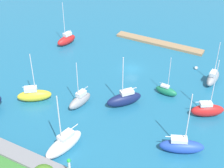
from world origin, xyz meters
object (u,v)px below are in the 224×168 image
pier_dock (159,43)px  harbor_beacon (69,167)px  sailboat_navy_lone_north (124,99)px  sailboat_blue_near_pier (182,146)px  sailboat_red_center_basin (66,40)px  sailboat_gray_inner_mooring (213,78)px  sailboat_green_off_beacon (166,91)px  sailboat_yellow_west_end (34,95)px  sailboat_white_along_channel (64,144)px  sailboat_gray_far_south (80,100)px  mooring_buoy_white (196,68)px  sailboat_red_far_north (207,110)px

pier_dock → harbor_beacon: harbor_beacon is taller
sailboat_navy_lone_north → sailboat_blue_near_pier: bearing=103.1°
harbor_beacon → sailboat_red_center_basin: 45.58m
sailboat_blue_near_pier → sailboat_gray_inner_mooring: bearing=68.1°
sailboat_green_off_beacon → sailboat_blue_near_pier: sailboat_blue_near_pier is taller
sailboat_red_center_basin → sailboat_navy_lone_north: 29.46m
sailboat_red_center_basin → sailboat_navy_lone_north: size_ratio=1.06×
sailboat_yellow_west_end → sailboat_blue_near_pier: (-30.14, -0.41, -0.08)m
sailboat_green_off_beacon → sailboat_gray_inner_mooring: size_ratio=0.92×
sailboat_green_off_beacon → sailboat_white_along_channel: 24.50m
sailboat_gray_far_south → sailboat_green_off_beacon: (-13.44, -11.36, -0.26)m
sailboat_yellow_west_end → mooring_buoy_white: (-24.80, -26.92, -0.95)m
pier_dock → sailboat_red_center_basin: (21.04, 11.43, 0.98)m
harbor_beacon → sailboat_white_along_channel: 7.62m
sailboat_red_center_basin → mooring_buoy_white: 33.52m
sailboat_red_center_basin → sailboat_green_off_beacon: (-30.76, 8.92, -0.32)m
sailboat_navy_lone_north → sailboat_red_far_north: bearing=145.3°
sailboat_red_center_basin → sailboat_green_off_beacon: bearing=85.9°
pier_dock → mooring_buoy_white: mooring_buoy_white is taller
sailboat_green_off_beacon → sailboat_navy_lone_north: bearing=-126.5°
sailboat_white_along_channel → sailboat_navy_lone_north: sailboat_white_along_channel is taller
pier_dock → sailboat_gray_inner_mooring: bearing=145.7°
sailboat_red_center_basin → sailboat_green_off_beacon: 32.03m
sailboat_white_along_channel → sailboat_red_far_north: bearing=147.9°
harbor_beacon → sailboat_green_off_beacon: bearing=-98.6°
harbor_beacon → sailboat_yellow_west_end: size_ratio=0.36×
sailboat_gray_far_south → sailboat_gray_inner_mooring: size_ratio=1.02×
sailboat_gray_far_south → mooring_buoy_white: 28.78m
harbor_beacon → sailboat_blue_near_pier: size_ratio=0.32×
sailboat_yellow_west_end → sailboat_white_along_channel: sailboat_white_along_channel is taller
sailboat_red_center_basin → sailboat_green_off_beacon: size_ratio=1.30×
sailboat_white_along_channel → sailboat_green_off_beacon: bearing=168.4°
sailboat_gray_inner_mooring → sailboat_green_off_beacon: bearing=144.4°
pier_dock → sailboat_white_along_channel: (-0.56, 43.07, 1.03)m
sailboat_blue_near_pier → sailboat_white_along_channel: bearing=-176.4°
harbor_beacon → sailboat_gray_inner_mooring: (-11.42, -36.88, -2.35)m
harbor_beacon → sailboat_gray_far_south: size_ratio=0.38×
harbor_beacon → sailboat_gray_far_south: 19.24m
harbor_beacon → sailboat_red_far_north: sailboat_red_far_north is taller
harbor_beacon → sailboat_blue_near_pier: 18.77m
sailboat_red_center_basin → sailboat_red_far_north: bearing=85.7°
sailboat_gray_far_south → sailboat_navy_lone_north: 8.58m
sailboat_red_center_basin → mooring_buoy_white: (-33.31, -3.64, -0.89)m
sailboat_red_far_north → mooring_buoy_white: (6.54, -15.33, -0.95)m
sailboat_blue_near_pier → sailboat_gray_inner_mooring: (0.71, -22.76, 0.01)m
pier_dock → sailboat_yellow_west_end: bearing=70.1°
sailboat_red_center_basin → sailboat_red_far_north: 41.53m
sailboat_gray_inner_mooring → sailboat_red_far_north: 11.74m
harbor_beacon → sailboat_yellow_west_end: bearing=-37.3°
pier_dock → mooring_buoy_white: bearing=147.6°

